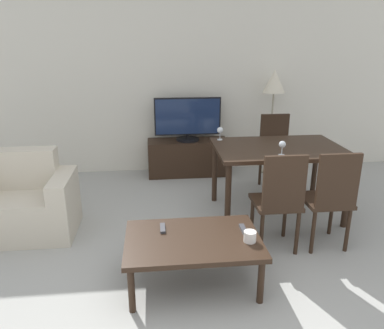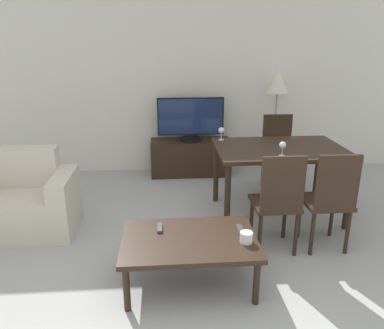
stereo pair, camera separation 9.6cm
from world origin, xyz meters
name	(u,v)px [view 1 (the left image)]	position (x,y,z in m)	size (l,w,h in m)	color
wall_back	(167,76)	(0.00, 3.53, 1.35)	(7.29, 0.06, 2.70)	silver
armchair	(22,205)	(-1.52, 1.73, 0.30)	(1.01, 0.65, 0.81)	beige
tv_stand	(188,157)	(0.26, 3.26, 0.25)	(1.11, 0.40, 0.50)	black
tv	(188,119)	(0.26, 3.26, 0.80)	(0.91, 0.32, 0.60)	black
coffee_table	(193,243)	(0.06, 0.74, 0.35)	(1.04, 0.70, 0.40)	black
dining_table	(278,155)	(1.10, 1.90, 0.68)	(1.34, 0.91, 0.76)	black
dining_chair_near	(279,198)	(0.86, 1.14, 0.52)	(0.40, 0.40, 0.94)	black
dining_chair_far	(276,148)	(1.33, 2.67, 0.52)	(0.40, 0.40, 0.94)	black
dining_chair_near_right	(330,196)	(1.33, 1.14, 0.52)	(0.40, 0.40, 0.94)	black
floor_lamp	(274,87)	(1.44, 3.24, 1.23)	(0.30, 0.30, 1.46)	gray
remote_primary	(243,229)	(0.47, 0.83, 0.41)	(0.04, 0.15, 0.02)	#38383D
remote_secondary	(163,228)	(-0.17, 0.91, 0.41)	(0.04, 0.15, 0.02)	#38383D
cup_white_near	(250,236)	(0.48, 0.65, 0.44)	(0.09, 0.09, 0.08)	white
wine_glass_left	(220,131)	(0.53, 2.25, 0.87)	(0.07, 0.07, 0.15)	silver
wine_glass_center	(282,145)	(1.02, 1.60, 0.87)	(0.07, 0.07, 0.15)	silver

